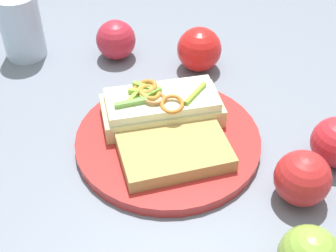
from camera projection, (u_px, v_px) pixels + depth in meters
ground_plane at (168, 144)px, 0.69m from camera, size 2.00×2.00×0.00m
plate at (168, 140)px, 0.68m from camera, size 0.26×0.26×0.02m
sandwich at (161, 107)px, 0.69m from camera, size 0.13×0.19×0.05m
bread_slice_side at (175, 152)px, 0.64m from camera, size 0.13×0.16×0.02m
apple_1 at (116, 40)px, 0.83m from camera, size 0.07×0.07×0.07m
apple_3 at (199, 49)px, 0.81m from camera, size 0.11×0.11×0.08m
apple_5 at (302, 178)px, 0.59m from camera, size 0.07×0.07×0.07m
drinking_glass at (21, 26)px, 0.83m from camera, size 0.07×0.07×0.11m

